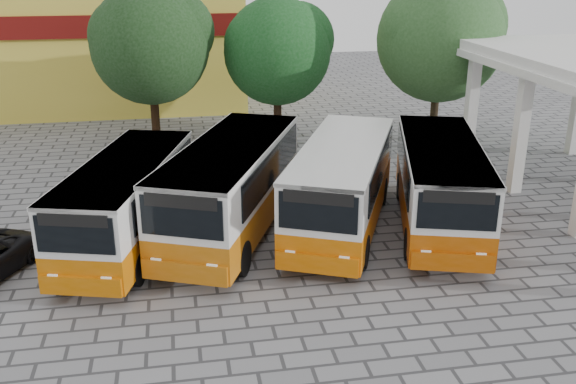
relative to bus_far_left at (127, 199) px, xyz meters
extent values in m
plane|color=slate|center=(6.89, -3.66, -1.63)|extent=(90.00, 90.00, 0.00)
cube|color=silver|center=(14.74, 6.84, 0.87)|extent=(0.45, 0.45, 5.00)
cube|color=gold|center=(-4.11, 22.34, 2.37)|extent=(20.00, 10.00, 8.00)
cube|color=#590C0A|center=(-4.11, 17.24, 3.57)|extent=(20.00, 0.20, 1.20)
cube|color=#B85900|center=(0.00, 0.01, -0.75)|extent=(4.38, 8.13, 1.02)
cube|color=silver|center=(0.00, 0.01, 0.47)|extent=(4.38, 8.13, 1.43)
cube|color=silver|center=(0.00, 0.01, 1.13)|extent=(4.42, 8.14, 0.12)
cube|color=black|center=(-1.19, 0.01, 0.49)|extent=(1.81, 6.19, 1.02)
cube|color=black|center=(1.19, 0.01, 0.49)|extent=(1.81, 6.19, 1.02)
cube|color=black|center=(0.00, -3.90, 0.49)|extent=(2.03, 0.62, 1.02)
cube|color=black|center=(0.00, -3.90, 0.90)|extent=(1.80, 0.56, 0.33)
cylinder|color=black|center=(-1.05, -2.52, -1.15)|extent=(0.27, 0.97, 0.97)
cylinder|color=black|center=(1.05, -2.52, -1.15)|extent=(0.27, 0.97, 0.97)
cylinder|color=black|center=(-1.05, 2.54, -1.15)|extent=(0.27, 0.97, 0.97)
cylinder|color=black|center=(1.05, 2.54, -1.15)|extent=(0.27, 0.97, 0.97)
cube|color=#AD5907|center=(3.34, 0.38, -0.66)|extent=(5.73, 8.92, 1.13)
cube|color=silver|center=(3.34, 0.38, 0.69)|extent=(5.73, 8.92, 1.58)
cube|color=silver|center=(3.34, 0.38, 1.42)|extent=(5.77, 8.94, 0.13)
cube|color=black|center=(2.03, 0.38, 0.71)|extent=(2.81, 6.55, 1.13)
cube|color=black|center=(4.65, 0.38, 0.71)|extent=(2.81, 6.55, 1.13)
cube|color=black|center=(3.34, -3.94, 0.71)|extent=(2.15, 0.95, 1.13)
cube|color=black|center=(3.34, -3.94, 1.16)|extent=(1.90, 0.85, 0.37)
cylinder|color=black|center=(2.18, -2.41, -1.10)|extent=(0.30, 1.07, 1.07)
cylinder|color=black|center=(4.50, -2.41, -1.10)|extent=(0.30, 1.07, 1.07)
cylinder|color=black|center=(2.18, 3.18, -1.10)|extent=(0.30, 1.07, 1.07)
cylinder|color=black|center=(4.50, 3.18, -1.10)|extent=(0.30, 1.07, 1.07)
cube|color=#C15800|center=(7.03, 0.10, -0.70)|extent=(5.62, 8.54, 1.08)
cube|color=silver|center=(7.03, 0.10, 0.60)|extent=(5.62, 8.54, 1.52)
cube|color=silver|center=(7.03, 0.10, 1.29)|extent=(5.67, 8.56, 0.12)
cube|color=black|center=(5.77, 0.10, 0.61)|extent=(2.82, 6.23, 1.08)
cube|color=black|center=(8.29, 0.10, 0.61)|extent=(2.82, 6.23, 1.08)
cube|color=black|center=(7.03, -4.04, 0.61)|extent=(2.04, 0.95, 1.08)
cube|color=black|center=(7.03, -4.04, 1.05)|extent=(1.81, 0.85, 0.35)
cylinder|color=black|center=(5.92, -2.58, -1.12)|extent=(0.29, 1.03, 1.03)
cylinder|color=black|center=(8.14, -2.58, -1.12)|extent=(0.29, 1.03, 1.03)
cylinder|color=black|center=(5.92, 2.78, -1.12)|extent=(0.29, 1.03, 1.03)
cylinder|color=black|center=(8.14, 2.78, -1.12)|extent=(0.29, 1.03, 1.03)
cube|color=#AC4500|center=(10.34, -0.30, -0.71)|extent=(4.68, 8.50, 1.07)
cube|color=silver|center=(10.34, -0.30, 0.57)|extent=(4.68, 8.50, 1.50)
cube|color=silver|center=(10.34, -0.30, 1.25)|extent=(4.73, 8.51, 0.12)
cube|color=black|center=(9.10, -0.30, 0.58)|extent=(1.98, 6.44, 1.07)
cube|color=black|center=(11.58, -0.30, 0.58)|extent=(1.98, 6.44, 1.07)
cube|color=black|center=(10.34, -4.39, 0.58)|extent=(2.11, 0.68, 1.07)
cube|color=black|center=(10.34, -4.39, 1.01)|extent=(1.87, 0.61, 0.35)
cylinder|color=black|center=(9.24, -2.95, -1.13)|extent=(0.28, 1.02, 1.02)
cylinder|color=black|center=(11.43, -2.95, -1.13)|extent=(0.28, 1.02, 1.02)
cylinder|color=black|center=(9.24, 2.34, -1.13)|extent=(0.28, 1.02, 1.02)
cylinder|color=black|center=(11.43, 2.34, -1.13)|extent=(0.28, 1.02, 1.02)
cylinder|color=black|center=(0.72, 10.98, 0.18)|extent=(0.40, 0.40, 3.63)
sphere|color=black|center=(0.72, 10.98, 3.34)|extent=(5.45, 5.45, 5.45)
sphere|color=black|center=(1.81, 11.28, 3.89)|extent=(3.81, 3.81, 3.81)
sphere|color=black|center=(-0.24, 10.78, 3.75)|extent=(3.54, 3.54, 3.54)
cylinder|color=black|center=(6.69, 11.42, 0.02)|extent=(0.39, 0.39, 3.30)
sphere|color=#0E3F13|center=(6.69, 11.42, 2.84)|extent=(5.16, 5.16, 5.16)
sphere|color=#0E3F13|center=(7.72, 11.72, 3.36)|extent=(3.62, 3.62, 3.62)
sphere|color=#0E3F13|center=(5.78, 11.22, 3.23)|extent=(3.36, 3.36, 3.36)
cylinder|color=black|center=(14.44, 10.20, 0.25)|extent=(0.39, 0.39, 3.76)
sphere|color=#21471C|center=(14.44, 10.20, 3.41)|extent=(6.08, 6.08, 6.08)
sphere|color=#21471C|center=(15.66, 10.50, 4.02)|extent=(4.26, 4.26, 4.26)
sphere|color=#21471C|center=(13.38, 10.00, 3.87)|extent=(3.95, 3.95, 3.95)
camera|label=1|loc=(1.67, -19.49, 7.26)|focal=40.00mm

